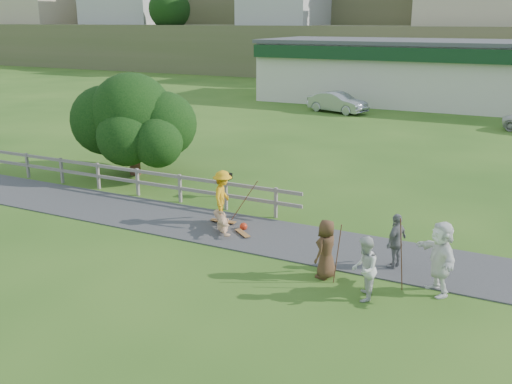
% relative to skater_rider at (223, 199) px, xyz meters
% --- Properties ---
extents(ground, '(260.00, 260.00, 0.00)m').
position_rel_skater_rider_xyz_m(ground, '(-0.65, -1.92, -0.89)').
color(ground, '#2A5618').
rests_on(ground, ground).
extents(path, '(34.00, 3.00, 0.04)m').
position_rel_skater_rider_xyz_m(path, '(-0.65, -0.42, -0.87)').
color(path, '#3D3D3F').
rests_on(path, ground).
extents(fence, '(15.05, 0.10, 1.10)m').
position_rel_skater_rider_xyz_m(fence, '(-5.27, 1.38, -0.16)').
color(fence, slate).
rests_on(fence, ground).
extents(strip_mall, '(32.50, 10.75, 5.10)m').
position_rel_skater_rider_xyz_m(strip_mall, '(3.35, 33.02, 1.69)').
color(strip_mall, silver).
rests_on(strip_mall, ground).
extents(skater_rider, '(0.96, 1.29, 1.77)m').
position_rel_skater_rider_xyz_m(skater_rider, '(0.00, 0.00, 0.00)').
color(skater_rider, '#F1AA16').
rests_on(skater_rider, ground).
extents(skater_fallen, '(1.73, 1.45, 0.67)m').
position_rel_skater_rider_xyz_m(skater_fallen, '(0.31, -0.59, -0.55)').
color(skater_fallen, tan).
rests_on(skater_fallen, ground).
extents(spectator_a, '(0.76, 0.90, 1.64)m').
position_rel_skater_rider_xyz_m(spectator_a, '(5.83, -3.21, -0.07)').
color(spectator_a, silver).
rests_on(spectator_a, ground).
extents(spectator_b, '(0.63, 1.02, 1.62)m').
position_rel_skater_rider_xyz_m(spectator_b, '(6.10, -1.03, -0.08)').
color(spectator_b, gray).
rests_on(spectator_b, ground).
extents(spectator_c, '(0.66, 0.88, 1.63)m').
position_rel_skater_rider_xyz_m(spectator_c, '(4.56, -2.44, -0.07)').
color(spectator_c, '#503420').
rests_on(spectator_c, ground).
extents(spectator_d, '(1.49, 1.79, 1.93)m').
position_rel_skater_rider_xyz_m(spectator_d, '(7.43, -2.04, 0.08)').
color(spectator_d, white).
rests_on(spectator_d, ground).
extents(car_silver, '(4.89, 2.89, 1.52)m').
position_rel_skater_rider_xyz_m(car_silver, '(-4.35, 24.99, -0.13)').
color(car_silver, '#A1A5A8').
rests_on(car_silver, ground).
extents(tree, '(5.88, 5.88, 3.96)m').
position_rel_skater_rider_xyz_m(tree, '(-6.75, 3.90, 1.09)').
color(tree, black).
rests_on(tree, ground).
extents(bbq, '(0.44, 0.34, 0.96)m').
position_rel_skater_rider_xyz_m(bbq, '(-1.44, 2.74, -0.41)').
color(bbq, black).
rests_on(bbq, ground).
extents(longboard_rider, '(0.93, 0.28, 0.10)m').
position_rel_skater_rider_xyz_m(longboard_rider, '(0.00, 0.00, -0.84)').
color(longboard_rider, brown).
rests_on(longboard_rider, ground).
extents(longboard_fallen, '(0.76, 0.65, 0.09)m').
position_rel_skater_rider_xyz_m(longboard_fallen, '(1.11, -0.69, -0.84)').
color(longboard_fallen, brown).
rests_on(longboard_fallen, ground).
extents(helmet, '(0.26, 0.26, 0.26)m').
position_rel_skater_rider_xyz_m(helmet, '(0.91, -0.24, -0.76)').
color(helmet, red).
rests_on(helmet, ground).
extents(pole_rider, '(0.03, 0.03, 1.88)m').
position_rel_skater_rider_xyz_m(pole_rider, '(0.60, 0.40, 0.05)').
color(pole_rider, brown).
rests_on(pole_rider, ground).
extents(pole_spec_left, '(0.03, 0.03, 1.67)m').
position_rel_skater_rider_xyz_m(pole_spec_left, '(4.95, -2.65, -0.05)').
color(pole_spec_left, brown).
rests_on(pole_spec_left, ground).
extents(pole_spec_right, '(0.03, 0.03, 1.95)m').
position_rel_skater_rider_xyz_m(pole_spec_right, '(6.51, -2.28, 0.09)').
color(pole_spec_right, brown).
rests_on(pole_spec_right, ground).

